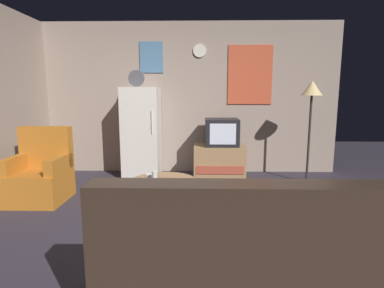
{
  "coord_description": "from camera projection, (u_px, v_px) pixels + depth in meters",
  "views": [
    {
      "loc": [
        0.19,
        -3.06,
        1.4
      ],
      "look_at": [
        0.1,
        0.9,
        0.75
      ],
      "focal_mm": 28.87,
      "sensor_mm": 36.0,
      "label": 1
    }
  ],
  "objects": [
    {
      "name": "standing_lamp",
      "position": [
        312.0,
        96.0,
        4.68
      ],
      "size": [
        0.32,
        0.32,
        1.59
      ],
      "color": "#332D28",
      "rests_on": "ground_plane"
    },
    {
      "name": "crt_tv",
      "position": [
        222.0,
        132.0,
        5.08
      ],
      "size": [
        0.54,
        0.51,
        0.44
      ],
      "color": "black",
      "rests_on": "tv_stand"
    },
    {
      "name": "wall_with_art",
      "position": [
        189.0,
        98.0,
        5.45
      ],
      "size": [
        5.2,
        0.12,
        2.61
      ],
      "color": "gray",
      "rests_on": "ground_plane"
    },
    {
      "name": "tv_stand",
      "position": [
        219.0,
        161.0,
        5.16
      ],
      "size": [
        0.84,
        0.53,
        0.55
      ],
      "color": "#9E754C",
      "rests_on": "ground_plane"
    },
    {
      "name": "wine_glass",
      "position": [
        155.0,
        178.0,
        3.19
      ],
      "size": [
        0.05,
        0.05,
        0.15
      ],
      "primitive_type": "cylinder",
      "color": "silver",
      "rests_on": "coffee_table"
    },
    {
      "name": "armchair",
      "position": [
        41.0,
        175.0,
        4.06
      ],
      "size": [
        0.68,
        0.68,
        0.96
      ],
      "color": "#B2661E",
      "rests_on": "ground_plane"
    },
    {
      "name": "coffee_table",
      "position": [
        164.0,
        200.0,
        3.43
      ],
      "size": [
        0.72,
        0.72,
        0.46
      ],
      "color": "#9E754C",
      "rests_on": "ground_plane"
    },
    {
      "name": "remote_control",
      "position": [
        157.0,
        183.0,
        3.23
      ],
      "size": [
        0.16,
        0.08,
        0.02
      ],
      "primitive_type": "cube",
      "rotation": [
        0.0,
        0.0,
        -0.22
      ],
      "color": "black",
      "rests_on": "coffee_table"
    },
    {
      "name": "couch",
      "position": [
        235.0,
        264.0,
        1.99
      ],
      "size": [
        1.7,
        0.8,
        0.92
      ],
      "color": "#38281E",
      "rests_on": "ground_plane"
    },
    {
      "name": "ground_plane",
      "position": [
        181.0,
        228.0,
        3.25
      ],
      "size": [
        12.0,
        12.0,
        0.0
      ],
      "primitive_type": "plane",
      "color": "#2D2833"
    },
    {
      "name": "fridge",
      "position": [
        142.0,
        132.0,
        5.2
      ],
      "size": [
        0.6,
        0.62,
        1.77
      ],
      "color": "silver",
      "rests_on": "ground_plane"
    },
    {
      "name": "mug_ceramic_white",
      "position": [
        149.0,
        178.0,
        3.31
      ],
      "size": [
        0.08,
        0.08,
        0.09
      ],
      "primitive_type": "cylinder",
      "color": "silver",
      "rests_on": "coffee_table"
    }
  ]
}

